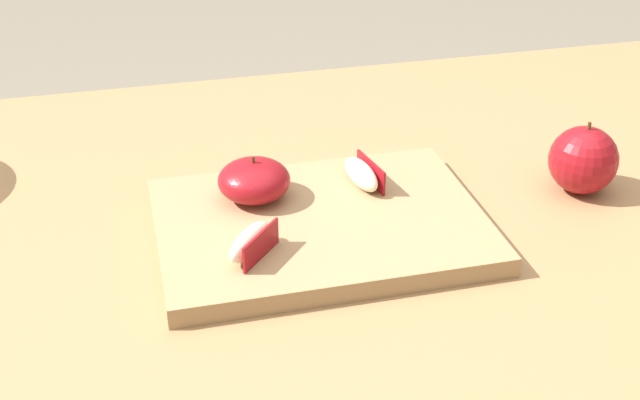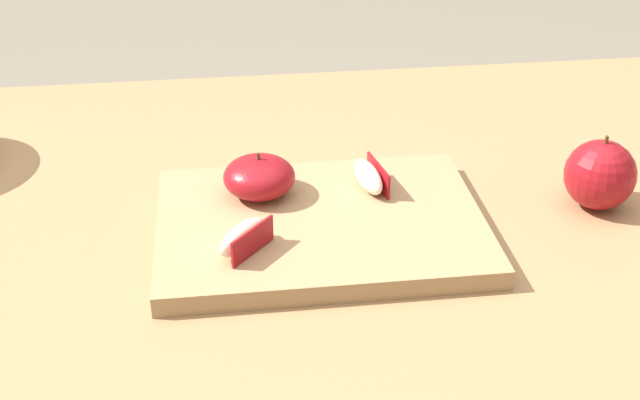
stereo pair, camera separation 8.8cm
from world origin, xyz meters
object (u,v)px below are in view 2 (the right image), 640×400
Objects in this scene: apple_half_skin_up at (259,177)px; apple_wedge_near_knife at (369,177)px; cutting_board at (320,225)px; apple_wedge_right at (244,238)px; whole_apple_red_delicious at (600,175)px.

apple_half_skin_up is 0.12m from apple_wedge_near_knife.
cutting_board is 4.90× the size of apple_wedge_near_knife.
whole_apple_red_delicious is (0.39, 0.07, 0.00)m from apple_wedge_right.
apple_wedge_right is 0.75× the size of whole_apple_red_delicious.
whole_apple_red_delicious reaches higher than apple_half_skin_up.
apple_wedge_right is at bearing -143.13° from apple_wedge_near_knife.
whole_apple_red_delicious is (0.37, -0.04, -0.00)m from apple_half_skin_up.
apple_wedge_near_knife is at bearing 36.87° from apple_wedge_right.
apple_wedge_near_knife is 0.25m from whole_apple_red_delicious.
whole_apple_red_delicious reaches higher than apple_wedge_near_knife.
apple_wedge_right is (-0.14, -0.11, 0.00)m from apple_wedge_near_knife.
apple_wedge_right is at bearing -101.55° from apple_half_skin_up.
cutting_board is at bearing -139.00° from apple_wedge_near_knife.
apple_half_skin_up is (-0.06, 0.06, 0.03)m from cutting_board.
cutting_board is 0.09m from apple_wedge_near_knife.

